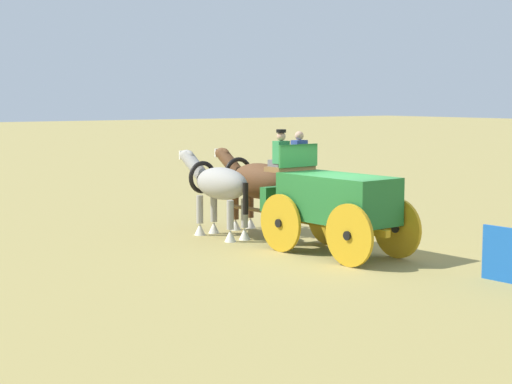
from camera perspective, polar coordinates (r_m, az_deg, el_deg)
name	(u,v)px	position (r m, az deg, el deg)	size (l,w,h in m)	color
ground_plane	(337,255)	(19.21, 5.67, -4.37)	(220.00, 220.00, 0.00)	#9E8C4C
show_wagon	(333,200)	(19.13, 5.37, -0.54)	(5.88, 1.88, 2.88)	#236B2D
draft_horse_near	(218,186)	(21.43, -2.66, 0.44)	(2.97, 0.98, 2.22)	#9E998E
draft_horse_off	(257,182)	(22.21, 0.07, 0.68)	(3.20, 1.11, 2.22)	brown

